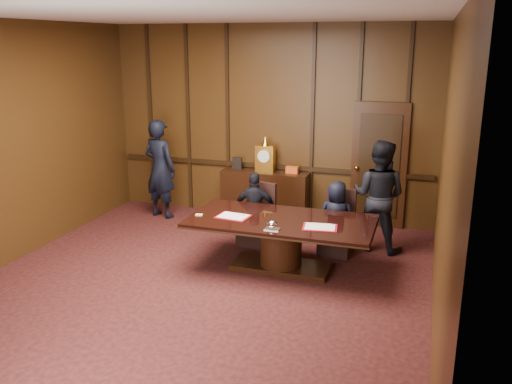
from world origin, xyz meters
TOP-DOWN VIEW (x-y plane):
  - room at (0.07, 0.14)m, footprint 7.00×7.04m
  - sideboard at (0.00, 3.26)m, footprint 1.60×0.45m
  - conference_table at (0.90, 1.10)m, footprint 2.62×1.32m
  - folder_left at (0.22, 0.98)m, footprint 0.49×0.38m
  - folder_right at (1.49, 0.91)m, footprint 0.50×0.39m
  - inkstand at (0.90, 0.65)m, footprint 0.20×0.14m
  - notepad at (-0.28, 0.90)m, footprint 0.11×0.09m
  - chair_left at (0.26, 1.98)m, footprint 0.59×0.59m
  - chair_right at (1.55, 1.98)m, footprint 0.51×0.51m
  - signatory_left at (0.25, 1.90)m, footprint 0.75×0.43m
  - signatory_right at (1.55, 1.90)m, footprint 0.57×0.37m
  - witness_left at (-1.89, 2.79)m, footprint 0.75×0.59m
  - witness_right at (2.12, 2.34)m, footprint 0.98×0.83m

SIDE VIEW (x-z plane):
  - chair_left at x=0.26m, z-range -0.20..0.79m
  - chair_right at x=1.55m, z-range -0.20..0.79m
  - sideboard at x=0.00m, z-range -0.28..1.26m
  - conference_table at x=0.90m, z-range 0.13..0.89m
  - signatory_right at x=1.55m, z-range 0.00..1.16m
  - signatory_left at x=0.25m, z-range 0.00..1.20m
  - notepad at x=-0.28m, z-range 0.76..0.77m
  - folder_left at x=0.22m, z-range 0.76..0.78m
  - folder_right at x=1.49m, z-range 0.76..0.78m
  - inkstand at x=0.90m, z-range 0.76..0.87m
  - witness_right at x=2.12m, z-range 0.00..1.75m
  - witness_left at x=-1.89m, z-range 0.00..1.83m
  - room at x=0.07m, z-range -0.03..3.47m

